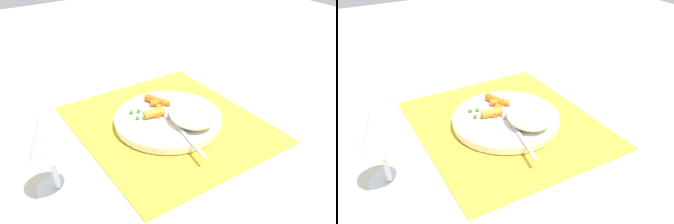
% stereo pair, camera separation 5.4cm
% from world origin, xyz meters
% --- Properties ---
extents(ground_plane, '(2.40, 2.40, 0.00)m').
position_xyz_m(ground_plane, '(0.00, 0.00, 0.00)').
color(ground_plane, beige).
extents(placemat, '(0.41, 0.36, 0.01)m').
position_xyz_m(placemat, '(0.00, 0.00, 0.00)').
color(placemat, gold).
rests_on(placemat, ground_plane).
extents(plate, '(0.23, 0.23, 0.02)m').
position_xyz_m(plate, '(0.00, 0.00, 0.01)').
color(plate, silver).
rests_on(plate, placemat).
extents(rice_mound, '(0.11, 0.09, 0.03)m').
position_xyz_m(rice_mound, '(-0.05, -0.03, 0.04)').
color(rice_mound, beige).
rests_on(rice_mound, plate).
extents(carrot_portion, '(0.09, 0.08, 0.02)m').
position_xyz_m(carrot_portion, '(0.04, 0.01, 0.03)').
color(carrot_portion, orange).
rests_on(carrot_portion, plate).
extents(pea_scatter, '(0.07, 0.09, 0.01)m').
position_xyz_m(pea_scatter, '(0.04, 0.02, 0.03)').
color(pea_scatter, green).
rests_on(pea_scatter, plate).
extents(fork, '(0.19, 0.05, 0.01)m').
position_xyz_m(fork, '(-0.04, 0.01, 0.03)').
color(fork, '#BCBCBC').
rests_on(fork, plate).
extents(wine_glass, '(0.07, 0.07, 0.16)m').
position_xyz_m(wine_glass, '(-0.06, 0.27, 0.11)').
color(wine_glass, silver).
rests_on(wine_glass, ground_plane).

